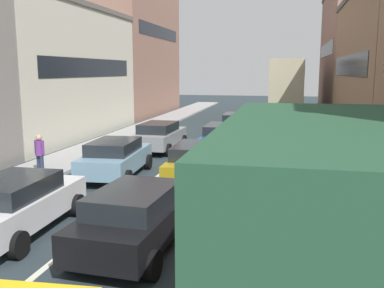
{
  "coord_description": "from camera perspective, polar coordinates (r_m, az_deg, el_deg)",
  "views": [
    {
      "loc": [
        3.22,
        -2.6,
        4.17
      ],
      "look_at": [
        0.0,
        12.0,
        1.6
      ],
      "focal_mm": 40.06,
      "sensor_mm": 36.0,
      "label": 1
    }
  ],
  "objects": [
    {
      "name": "sedan_right_lane_behind_truck",
      "position": [
        13.91,
        12.86,
        -4.53
      ],
      "size": [
        2.27,
        4.4,
        1.49
      ],
      "rotation": [
        0.0,
        0.0,
        1.63
      ],
      "color": "#A51E1E",
      "rests_on": "ground"
    },
    {
      "name": "building_row_left",
      "position": [
        31.18,
        -17.17,
        11.89
      ],
      "size": [
        7.2,
        43.9,
        14.25
      ],
      "rotation": [
        0.0,
        0.0,
        1.57
      ],
      "color": "gray",
      "rests_on": "ground"
    },
    {
      "name": "wagon_right_lane_far",
      "position": [
        19.46,
        12.84,
        -0.47
      ],
      "size": [
        2.17,
        4.36,
        1.49
      ],
      "rotation": [
        0.0,
        0.0,
        1.54
      ],
      "color": "beige",
      "rests_on": "ground"
    },
    {
      "name": "sedan_left_lane_fourth",
      "position": [
        22.54,
        -4.38,
        1.12
      ],
      "size": [
        2.15,
        4.34,
        1.49
      ],
      "rotation": [
        0.0,
        0.0,
        1.55
      ],
      "color": "gray",
      "rests_on": "ground"
    },
    {
      "name": "sedan_centre_lane_second",
      "position": [
        10.29,
        -7.31,
        -9.46
      ],
      "size": [
        2.27,
        4.4,
        1.49
      ],
      "rotation": [
        0.0,
        0.0,
        1.51
      ],
      "color": "black",
      "rests_on": "ground"
    },
    {
      "name": "sidewalk_left",
      "position": [
        25.02,
        -11.1,
        0.14
      ],
      "size": [
        2.6,
        64.0,
        0.14
      ],
      "primitive_type": "cube",
      "color": "#9E9E9E",
      "rests_on": "ground"
    },
    {
      "name": "bus_mid_queue_primary",
      "position": [
        36.85,
        12.53,
        7.44
      ],
      "size": [
        2.88,
        10.52,
        5.06
      ],
      "rotation": [
        0.0,
        0.0,
        1.56
      ],
      "color": "#BFB793",
      "rests_on": "ground"
    },
    {
      "name": "lane_stripe_left",
      "position": [
        23.5,
        0.16,
        -0.45
      ],
      "size": [
        0.16,
        60.0,
        0.01
      ],
      "primitive_type": "cube",
      "color": "silver",
      "rests_on": "ground"
    },
    {
      "name": "lane_stripe_right",
      "position": [
        23.03,
        8.46,
        -0.77
      ],
      "size": [
        0.16,
        60.0,
        0.01
      ],
      "primitive_type": "cube",
      "color": "silver",
      "rests_on": "ground"
    },
    {
      "name": "wagon_left_lane_second",
      "position": [
        12.02,
        -22.32,
        -7.29
      ],
      "size": [
        2.16,
        4.35,
        1.49
      ],
      "rotation": [
        0.0,
        0.0,
        1.6
      ],
      "color": "silver",
      "rests_on": "ground"
    },
    {
      "name": "sedan_left_lane_third",
      "position": [
        17.15,
        -10.15,
        -1.74
      ],
      "size": [
        2.28,
        4.4,
        1.49
      ],
      "rotation": [
        0.0,
        0.0,
        1.63
      ],
      "color": "#759EB7",
      "rests_on": "ground"
    },
    {
      "name": "coupe_centre_lane_fourth",
      "position": [
        21.86,
        4.09,
        0.85
      ],
      "size": [
        2.06,
        4.3,
        1.49
      ],
      "rotation": [
        0.0,
        0.0,
        1.57
      ],
      "color": "#194C8C",
      "rests_on": "ground"
    },
    {
      "name": "hatchback_centre_lane_third",
      "position": [
        16.03,
        0.76,
        -2.4
      ],
      "size": [
        2.11,
        4.32,
        1.49
      ],
      "rotation": [
        0.0,
        0.0,
        1.58
      ],
      "color": "#B29319",
      "rests_on": "ground"
    },
    {
      "name": "removalist_box_truck",
      "position": [
        6.62,
        16.08,
        -10.02
      ],
      "size": [
        2.75,
        7.72,
        3.58
      ],
      "rotation": [
        0.0,
        0.0,
        1.58
      ],
      "color": "#A51E1E",
      "rests_on": "ground"
    },
    {
      "name": "pedestrian_mid_sidewalk",
      "position": [
        18.17,
        -19.63,
        -1.04
      ],
      "size": [
        0.52,
        0.34,
        1.66
      ],
      "rotation": [
        0.0,
        0.0,
        4.38
      ],
      "color": "#262D47",
      "rests_on": "ground"
    },
    {
      "name": "sedan_centre_lane_fifth",
      "position": [
        27.47,
        5.99,
        2.65
      ],
      "size": [
        2.14,
        4.34,
        1.49
      ],
      "rotation": [
        0.0,
        0.0,
        1.59
      ],
      "color": "#19592D",
      "rests_on": "ground"
    }
  ]
}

